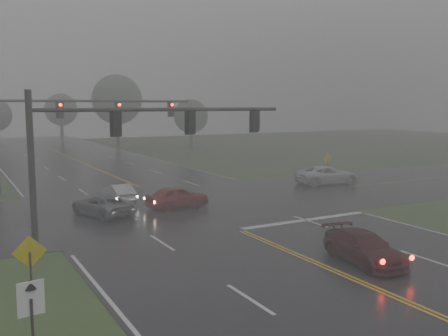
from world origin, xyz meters
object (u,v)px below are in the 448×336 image
sedan_maroon (363,263)px  pickup_white (327,184)px  car_grey (102,215)px  signal_gantry_far (64,119)px  sedan_silver (119,202)px  signal_gantry_near (119,139)px  sedan_red (178,208)px

sedan_maroon → pickup_white: (12.50, 16.94, 0.00)m
sedan_maroon → car_grey: size_ratio=0.98×
sedan_maroon → signal_gantry_far: bearing=114.3°
sedan_silver → pickup_white: (17.62, -0.82, 0.00)m
sedan_silver → pickup_white: pickup_white is taller
sedan_maroon → signal_gantry_near: size_ratio=0.35×
sedan_red → car_grey: (-4.87, 0.17, 0.00)m
sedan_red → pickup_white: size_ratio=0.77×
signal_gantry_far → pickup_white: bearing=-21.5°
sedan_maroon → sedan_silver: bearing=114.2°
sedan_silver → car_grey: 4.07m
pickup_white → car_grey: bearing=107.4°
sedan_silver → sedan_red: bearing=126.9°
car_grey → signal_gantry_far: 11.77m
sedan_red → car_grey: sedan_red is taller
pickup_white → signal_gantry_far: size_ratio=0.35×
car_grey → signal_gantry_near: (-0.98, -7.08, 5.07)m
sedan_maroon → sedan_red: size_ratio=1.06×
sedan_maroon → signal_gantry_near: (-8.21, 7.21, 5.07)m
signal_gantry_near → car_grey: bearing=82.1°
sedan_maroon → sedan_silver: size_ratio=1.16×
car_grey → sedan_maroon: bearing=98.1°
signal_gantry_near → sedan_maroon: bearing=-41.3°
sedan_red → car_grey: bearing=84.5°
sedan_red → signal_gantry_near: size_ratio=0.33×
sedan_maroon → pickup_white: pickup_white is taller
pickup_white → signal_gantry_far: 21.84m
pickup_white → signal_gantry_far: (-19.66, 7.73, 5.54)m
sedan_maroon → signal_gantry_near: signal_gantry_near is taller
car_grey → signal_gantry_far: bearing=-109.1°
signal_gantry_far → signal_gantry_near: bearing=-93.4°
sedan_maroon → sedan_red: 14.32m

